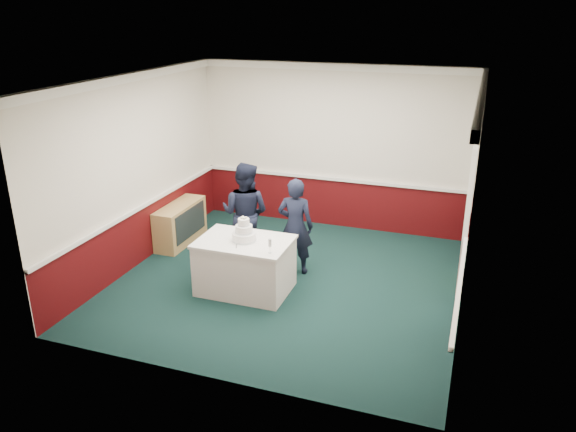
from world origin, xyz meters
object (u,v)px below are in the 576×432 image
(sideboard, at_px, (180,224))
(wedding_cake, at_px, (244,233))
(cake_table, at_px, (245,265))
(champagne_flute, at_px, (270,244))
(person_woman, at_px, (295,226))
(cake_knife, at_px, (237,245))
(person_man, at_px, (245,213))

(sideboard, distance_m, wedding_cake, 2.24)
(sideboard, distance_m, cake_table, 2.18)
(sideboard, xyz_separation_m, champagne_flute, (2.27, -1.54, 0.58))
(champagne_flute, bearing_deg, person_woman, 90.52)
(cake_knife, bearing_deg, wedding_cake, 59.57)
(person_woman, bearing_deg, cake_table, 54.65)
(sideboard, relative_size, wedding_cake, 3.30)
(sideboard, bearing_deg, wedding_cake, -35.46)
(cake_table, height_order, champagne_flute, champagne_flute)
(cake_table, distance_m, wedding_cake, 0.50)
(cake_table, height_order, person_man, person_man)
(wedding_cake, distance_m, person_woman, 0.97)
(sideboard, height_order, cake_table, cake_table)
(cake_knife, xyz_separation_m, champagne_flute, (0.53, -0.08, 0.14))
(sideboard, xyz_separation_m, cake_knife, (1.74, -1.46, 0.44))
(cake_knife, bearing_deg, sideboard, 118.10)
(person_man, height_order, person_woman, person_man)
(wedding_cake, bearing_deg, sideboard, 144.54)
(champagne_flute, bearing_deg, sideboard, 145.84)
(wedding_cake, height_order, person_man, person_man)
(cake_table, relative_size, wedding_cake, 3.63)
(cake_knife, bearing_deg, person_man, 85.57)
(person_man, bearing_deg, person_woman, 174.97)
(cake_table, bearing_deg, person_woman, 59.47)
(wedding_cake, xyz_separation_m, person_man, (-0.39, 0.93, -0.07))
(wedding_cake, relative_size, cake_knife, 1.65)
(champagne_flute, xyz_separation_m, person_man, (-0.89, 1.21, -0.10))
(sideboard, height_order, person_woman, person_woman)
(wedding_cake, height_order, cake_knife, wedding_cake)
(cake_table, height_order, wedding_cake, wedding_cake)
(sideboard, relative_size, cake_table, 0.91)
(sideboard, height_order, person_man, person_man)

